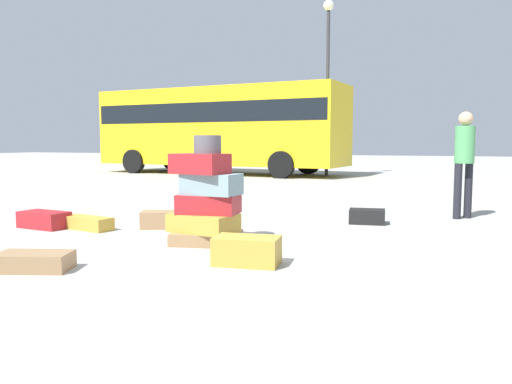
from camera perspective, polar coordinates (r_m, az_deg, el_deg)
ground_plane at (r=5.88m, az=-4.83°, el=-6.37°), size 80.00×80.00×0.00m
suitcase_tower at (r=6.12m, az=-5.55°, el=-0.86°), size 0.89×0.65×1.29m
suitcase_maroon_left_side at (r=7.87m, az=-22.42°, el=-2.86°), size 0.75×0.46×0.23m
suitcase_brown_right_side at (r=5.35m, az=-23.38°, el=-7.08°), size 0.76×0.56×0.17m
suitcase_tan_foreground_near at (r=5.14m, az=-1.01°, el=-6.51°), size 0.68×0.45×0.28m
suitcase_brown_upright_blue at (r=7.38m, az=-10.24°, el=-3.04°), size 0.69×0.54×0.24m
suitcase_black_white_trunk at (r=7.84m, az=12.19°, el=-2.66°), size 0.55×0.39×0.21m
suitcase_tan_behind_tower at (r=7.54m, az=-18.21°, el=-3.28°), size 0.84×0.45×0.18m
person_bearded_onlooker at (r=8.73m, az=22.08°, el=3.84°), size 0.30×0.30×1.68m
parked_bus at (r=19.50m, az=-4.05°, el=7.43°), size 9.74×3.64×3.15m
lamp_post at (r=18.58m, az=7.96°, el=14.05°), size 0.36×0.36×6.05m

